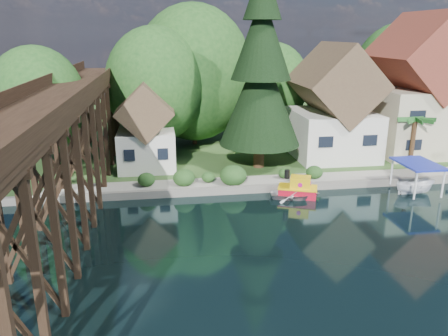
{
  "coord_description": "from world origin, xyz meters",
  "views": [
    {
      "loc": [
        -9.64,
        -24.28,
        12.28
      ],
      "look_at": [
        -5.2,
        6.0,
        2.81
      ],
      "focal_mm": 35.0,
      "sensor_mm": 36.0,
      "label": 1
    }
  ],
  "objects": [
    {
      "name": "ground",
      "position": [
        0.0,
        0.0,
        0.0
      ],
      "size": [
        140.0,
        140.0,
        0.0
      ],
      "primitive_type": "plane",
      "color": "black",
      "rests_on": "ground"
    },
    {
      "name": "bank",
      "position": [
        0.0,
        34.0,
        0.25
      ],
      "size": [
        140.0,
        52.0,
        0.5
      ],
      "primitive_type": "cube",
      "color": "#28481C",
      "rests_on": "ground"
    },
    {
      "name": "seawall",
      "position": [
        4.0,
        8.0,
        0.31
      ],
      "size": [
        60.0,
        0.4,
        0.62
      ],
      "primitive_type": "cube",
      "color": "slate",
      "rests_on": "ground"
    },
    {
      "name": "promenade",
      "position": [
        6.0,
        9.3,
        0.53
      ],
      "size": [
        50.0,
        2.6,
        0.06
      ],
      "primitive_type": "cube",
      "color": "gray",
      "rests_on": "bank"
    },
    {
      "name": "trestle_bridge",
      "position": [
        -16.0,
        5.17,
        5.35
      ],
      "size": [
        4.12,
        44.18,
        9.3
      ],
      "color": "black",
      "rests_on": "ground"
    },
    {
      "name": "house_left",
      "position": [
        7.0,
        16.0,
        5.14
      ],
      "size": [
        7.64,
        8.64,
        11.02
      ],
      "color": "silver",
      "rests_on": "bank"
    },
    {
      "name": "house_center",
      "position": [
        16.0,
        16.5,
        6.42
      ],
      "size": [
        8.65,
        9.18,
        13.89
      ],
      "color": "#BEB594",
      "rests_on": "bank"
    },
    {
      "name": "shed",
      "position": [
        -11.0,
        14.5,
        3.83
      ],
      "size": [
        5.09,
        5.4,
        7.85
      ],
      "color": "silver",
      "rests_on": "bank"
    },
    {
      "name": "bg_trees",
      "position": [
        1.0,
        21.25,
        7.29
      ],
      "size": [
        49.9,
        13.3,
        10.57
      ],
      "color": "#382314",
      "rests_on": "bank"
    },
    {
      "name": "shrubs",
      "position": [
        -4.6,
        9.26,
        1.23
      ],
      "size": [
        15.76,
        2.47,
        1.7
      ],
      "color": "#193914",
      "rests_on": "bank"
    },
    {
      "name": "conifer",
      "position": [
        -0.89,
        13.35,
        9.06
      ],
      "size": [
        7.22,
        7.22,
        17.78
      ],
      "color": "#382314",
      "rests_on": "bank"
    },
    {
      "name": "palm_tree",
      "position": [
        13.31,
        11.97,
        4.67
      ],
      "size": [
        4.26,
        4.26,
        4.78
      ],
      "color": "#382314",
      "rests_on": "bank"
    },
    {
      "name": "tugboat",
      "position": [
        0.77,
        6.67,
        0.65
      ],
      "size": [
        3.38,
        2.59,
        2.17
      ],
      "color": "red",
      "rests_on": "ground"
    },
    {
      "name": "boat_white_a",
      "position": [
        0.43,
        6.39,
        0.39
      ],
      "size": [
        4.14,
        3.24,
        0.78
      ],
      "primitive_type": "imported",
      "rotation": [
        0.0,
        0.0,
        1.42
      ],
      "color": "silver",
      "rests_on": "ground"
    },
    {
      "name": "boat_canopy",
      "position": [
        10.19,
        5.92,
        1.11
      ],
      "size": [
        3.24,
        4.01,
        2.58
      ],
      "color": "white",
      "rests_on": "ground"
    }
  ]
}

